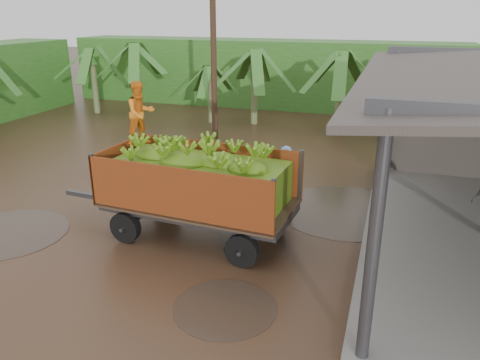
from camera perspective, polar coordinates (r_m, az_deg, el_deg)
name	(u,v)px	position (r m, az deg, el deg)	size (l,w,h in m)	color
ground	(165,220)	(12.42, -9.10, -4.81)	(100.00, 100.00, 0.00)	black
hedge_north	(261,73)	(27.17, 2.54, 12.93)	(22.00, 3.00, 3.60)	#2D661E
banana_trailer	(197,183)	(10.98, -5.22, -0.38)	(6.27, 2.47, 3.59)	#A34317
man_blue	(285,179)	(12.50, 5.51, 0.11)	(0.68, 0.44, 1.85)	#78A8DC
utility_pole	(213,40)	(19.46, -3.27, 16.64)	(1.20, 0.24, 7.93)	#47301E
banana_plants	(123,99)	(19.71, -14.09, 9.56)	(24.76, 20.60, 3.86)	#2D661E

